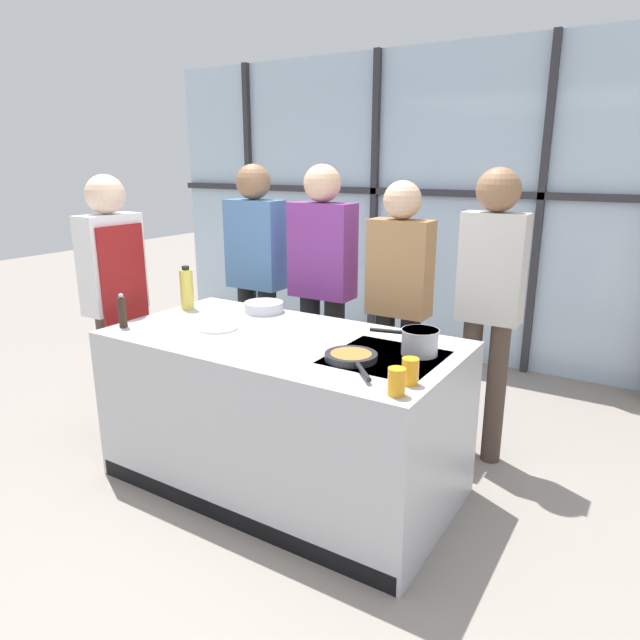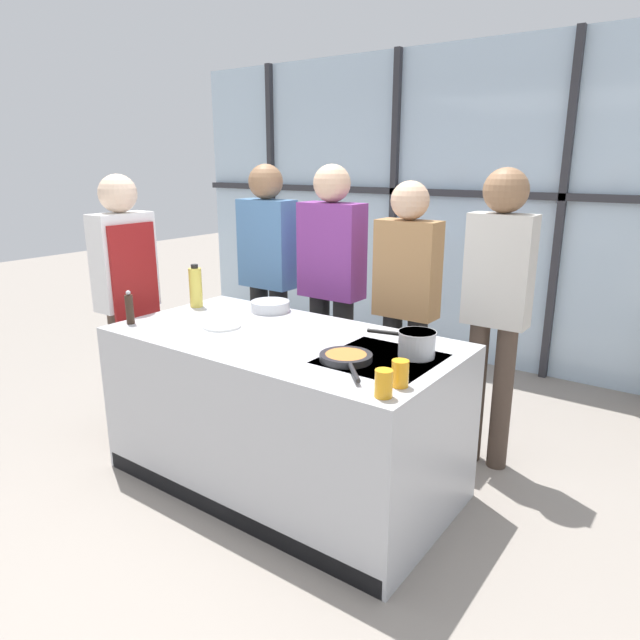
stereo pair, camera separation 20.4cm
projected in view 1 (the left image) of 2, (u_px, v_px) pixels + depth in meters
ground_plane at (284, 481)px, 3.36m from camera, size 18.00×18.00×0.00m
back_window_wall at (452, 208)px, 5.16m from camera, size 6.40×0.10×2.80m
demo_island at (282, 412)px, 3.23m from camera, size 1.94×1.00×0.89m
chef at (115, 291)px, 3.69m from camera, size 0.24×0.40×1.74m
spectator_far_left at (256, 269)px, 4.26m from camera, size 0.43×0.25×1.80m
spectator_center_left at (322, 278)px, 3.96m from camera, size 0.45×0.25×1.80m
spectator_center_right at (399, 295)px, 3.68m from camera, size 0.40×0.24×1.71m
spectator_far_right at (490, 294)px, 3.36m from camera, size 0.37×0.25×1.79m
frying_pan at (351, 357)px, 2.74m from camera, size 0.36×0.38×0.04m
saucepan at (419, 341)px, 2.81m from camera, size 0.34×0.19×0.13m
white_plate at (219, 328)px, 3.26m from camera, size 0.22×0.22×0.01m
mixing_bowl at (264, 307)px, 3.62m from camera, size 0.25×0.25×0.07m
oil_bottle at (187, 289)px, 3.67m from camera, size 0.08×0.08×0.28m
pepper_grinder at (122, 312)px, 3.27m from camera, size 0.05×0.05×0.20m
juice_glass_near at (397, 382)px, 2.33m from camera, size 0.07×0.07×0.12m
juice_glass_far at (410, 371)px, 2.44m from camera, size 0.07×0.07×0.12m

